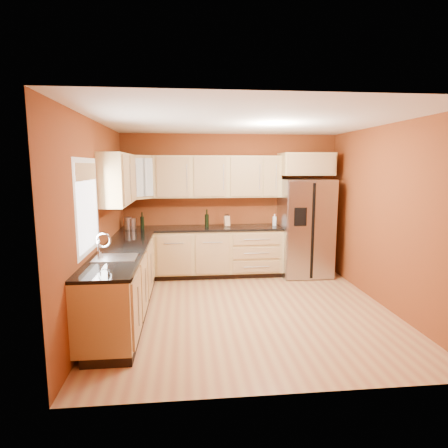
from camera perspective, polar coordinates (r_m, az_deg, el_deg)
The scene contains 23 objects.
floor at distance 5.45m, azimuth 3.46°, elevation -12.90°, with size 4.00×4.00×0.00m, color #AD6943.
ceiling at distance 5.10m, azimuth 3.74°, elevation 15.39°, with size 4.00×4.00×0.00m, color white.
wall_back at distance 7.08m, azimuth 0.95°, elevation 3.02°, with size 4.00×0.04×2.60m, color maroon.
wall_front at distance 3.19m, azimuth 9.50°, elevation -4.27°, with size 4.00×0.04×2.60m, color maroon.
wall_left at distance 5.18m, azimuth -18.80°, elevation 0.41°, with size 0.04×4.00×2.60m, color maroon.
wall_right at distance 5.79m, azimuth 23.53°, elevation 0.98°, with size 0.04×4.00×2.60m, color maroon.
base_cabinets_back at distance 6.88m, azimuth -3.34°, elevation -4.42°, with size 2.90×0.60×0.88m, color tan.
base_cabinets_left at distance 5.31m, azimuth -15.14°, elevation -8.76°, with size 0.60×2.80×0.88m, color tan.
countertop_back at distance 6.78m, azimuth -3.37°, elevation -0.66°, with size 2.90×0.62×0.04m, color black.
countertop_left at distance 5.19m, azimuth -15.24°, elevation -3.91°, with size 0.62×2.80×0.04m, color black.
upper_cabinets_back at distance 6.86m, azimuth -0.97°, elevation 7.23°, with size 2.30×0.33×0.75m, color tan.
upper_cabinets_left at distance 5.81m, azimuth -15.88°, elevation 6.61°, with size 0.33×1.35×0.75m, color tan.
corner_upper_cabinet at distance 6.72m, azimuth -13.10°, elevation 6.97°, with size 0.62×0.33×0.75m, color tan.
over_fridge_cabinet at distance 7.04m, azimuth 12.37°, elevation 8.91°, with size 0.92×0.60×0.40m, color tan.
refrigerator at distance 7.06m, azimuth 12.25°, elevation -0.55°, with size 0.90×0.75×1.78m, color #B1B2B6.
window at distance 4.66m, azimuth -20.07°, elevation 2.55°, with size 0.03×0.90×1.00m, color white.
sink_faucet at distance 4.67m, azimuth -16.31°, elevation -3.22°, with size 0.50×0.42×0.30m, color silver, non-canonical shape.
canister_left at distance 6.76m, azimuth -13.77°, elevation 0.05°, with size 0.12×0.12×0.19m, color #B1B2B6.
canister_right at distance 6.78m, azimuth -14.41°, elevation 0.13°, with size 0.13×0.13×0.21m, color #B1B2B6.
wine_bottle_a at distance 6.74m, azimuth -12.36°, elevation 0.54°, with size 0.07×0.07×0.30m, color black, non-canonical shape.
wine_bottle_b at distance 6.77m, azimuth -2.63°, elevation 0.88°, with size 0.07×0.07×0.32m, color black, non-canonical shape.
knife_block at distance 6.84m, azimuth 0.45°, elevation 0.42°, with size 0.10×0.09×0.19m, color tan.
soap_dispenser at distance 7.00m, azimuth 7.70°, elevation 0.63°, with size 0.07×0.07×0.21m, color white.
Camera 1 is at (-0.83, -4.99, 2.02)m, focal length 30.00 mm.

